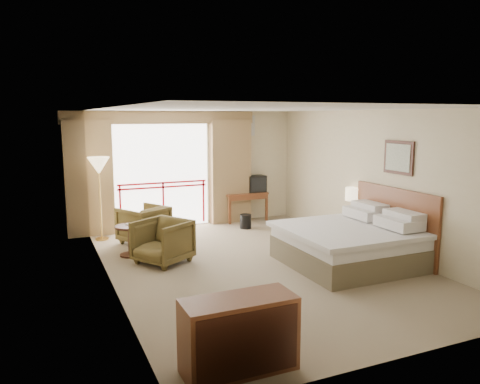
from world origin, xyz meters
name	(u,v)px	position (x,y,z in m)	size (l,w,h in m)	color
floor	(259,265)	(0.00, 0.00, 0.00)	(7.00, 7.00, 0.00)	#817157
ceiling	(260,109)	(0.00, 0.00, 2.70)	(7.00, 7.00, 0.00)	white
wall_back	(195,168)	(0.00, 3.50, 1.35)	(5.00, 5.00, 0.00)	beige
wall_front	(407,237)	(0.00, -3.50, 1.35)	(5.00, 5.00, 0.00)	beige
wall_left	(109,199)	(-2.50, 0.00, 1.35)	(7.00, 7.00, 0.00)	beige
wall_right	(376,181)	(2.50, 0.00, 1.35)	(7.00, 7.00, 0.00)	beige
balcony_door	(162,176)	(-0.80, 3.48, 1.20)	(2.40, 2.40, 0.00)	white
balcony_railing	(163,193)	(-0.80, 3.46, 0.81)	(2.09, 0.03, 1.02)	#B20F1C
curtain_left	(89,179)	(-2.45, 3.35, 1.25)	(1.00, 0.26, 2.50)	olive
curtain_right	(230,171)	(0.85, 3.35, 1.25)	(1.00, 0.26, 2.50)	olive
valance	(162,117)	(-0.80, 3.38, 2.55)	(4.40, 0.22, 0.28)	olive
hvac_vent	(245,126)	(1.30, 3.47, 2.35)	(0.50, 0.04, 0.50)	silver
bed	(350,243)	(1.50, -0.60, 0.38)	(2.13, 2.06, 0.97)	brown
headboard	(394,223)	(2.46, -0.60, 0.65)	(0.06, 2.10, 1.30)	brown
framed_art	(398,158)	(2.47, -0.60, 1.85)	(0.04, 0.72, 0.60)	black
nightstand	(353,229)	(2.43, 0.55, 0.28)	(0.40, 0.47, 0.56)	brown
table_lamp	(353,194)	(2.43, 0.60, 1.00)	(0.32, 0.32, 0.56)	tan
phone	(356,215)	(2.38, 0.40, 0.61)	(0.20, 0.16, 0.09)	black
desk	(244,198)	(1.23, 3.39, 0.55)	(1.08, 0.52, 0.71)	brown
tv	(256,184)	(1.53, 3.33, 0.91)	(0.46, 0.36, 0.42)	black
coffee_maker	(232,188)	(0.88, 3.34, 0.83)	(0.12, 0.12, 0.25)	black
cup	(238,191)	(1.03, 3.29, 0.76)	(0.07, 0.07, 0.11)	white
wastebasket	(246,221)	(0.91, 2.56, 0.16)	(0.26, 0.26, 0.33)	black
armchair_far	(144,243)	(-1.53, 2.24, 0.00)	(0.83, 0.85, 0.77)	#45391B
armchair_near	(163,263)	(-1.51, 0.79, 0.00)	(0.83, 0.86, 0.78)	#45391B
side_table	(130,235)	(-1.96, 1.45, 0.39)	(0.53, 0.53, 0.57)	black
book	(129,226)	(-1.96, 1.45, 0.58)	(0.17, 0.23, 0.02)	white
floor_lamp	(99,169)	(-2.29, 2.87, 1.50)	(0.45, 0.45, 1.75)	tan
dresser	(239,335)	(-1.69, -3.03, 0.39)	(1.17, 0.50, 0.78)	brown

